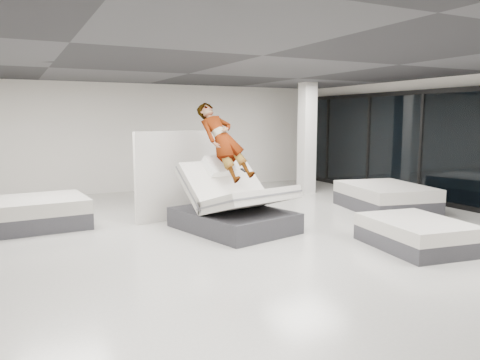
{
  "coord_description": "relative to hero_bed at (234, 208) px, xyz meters",
  "views": [
    {
      "loc": [
        -3.83,
        -6.87,
        2.18
      ],
      "look_at": [
        0.14,
        1.12,
        1.0
      ],
      "focal_mm": 35.0,
      "sensor_mm": 36.0,
      "label": 1
    }
  ],
  "objects": [
    {
      "name": "divider_panel",
      "position": [
        -0.59,
        1.53,
        0.51
      ],
      "size": [
        2.08,
        0.55,
        1.91
      ],
      "primitive_type": "cube",
      "rotation": [
        0.0,
        0.0,
        0.22
      ],
      "color": "silver",
      "rests_on": "floor"
    },
    {
      "name": "flat_bed_right_far",
      "position": [
        4.14,
        0.24,
        -0.14
      ],
      "size": [
        2.05,
        2.48,
        0.6
      ],
      "color": "#353439",
      "rests_on": "floor"
    },
    {
      "name": "flat_bed_left_far",
      "position": [
        -3.59,
        1.99,
        -0.15
      ],
      "size": [
        2.27,
        1.77,
        0.59
      ],
      "color": "#353439",
      "rests_on": "floor"
    },
    {
      "name": "remote",
      "position": [
        0.22,
        0.03,
        0.72
      ],
      "size": [
        0.08,
        0.15,
        0.08
      ],
      "primitive_type": "cube",
      "rotation": [
        0.35,
        0.0,
        0.24
      ],
      "color": "black",
      "rests_on": "person"
    },
    {
      "name": "room",
      "position": [
        -0.06,
        -1.22,
        1.16
      ],
      "size": [
        14.0,
        14.04,
        3.2
      ],
      "color": "beige",
      "rests_on": "ground"
    },
    {
      "name": "column",
      "position": [
        3.94,
        3.28,
        1.16
      ],
      "size": [
        0.4,
        0.4,
        3.2
      ],
      "primitive_type": "cube",
      "color": "silver",
      "rests_on": "floor"
    },
    {
      "name": "person",
      "position": [
        -0.08,
        0.32,
        0.96
      ],
      "size": [
        1.05,
        1.84,
        1.44
      ],
      "primitive_type": "imported",
      "rotation": [
        0.93,
        0.0,
        0.24
      ],
      "color": "slate",
      "rests_on": "hero_bed"
    },
    {
      "name": "hero_bed",
      "position": [
        0.0,
        0.0,
        0.0
      ],
      "size": [
        2.14,
        2.55,
        1.44
      ],
      "color": "#353439",
      "rests_on": "floor"
    },
    {
      "name": "flat_bed_right_near",
      "position": [
        2.21,
        -2.51,
        -0.2
      ],
      "size": [
        1.54,
        1.92,
        0.48
      ],
      "color": "#353439",
      "rests_on": "floor"
    }
  ]
}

